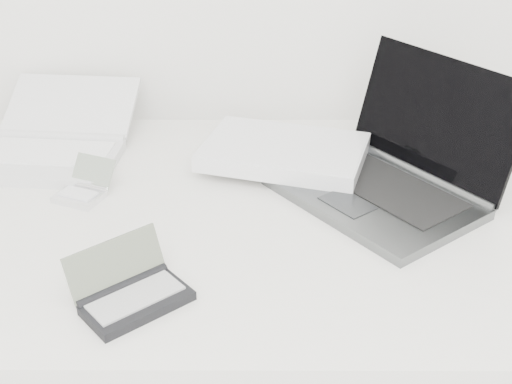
{
  "coord_description": "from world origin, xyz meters",
  "views": [
    {
      "loc": [
        -0.03,
        0.47,
        1.38
      ],
      "look_at": [
        -0.03,
        1.51,
        0.79
      ],
      "focal_mm": 50.0,
      "sensor_mm": 36.0,
      "label": 1
    }
  ],
  "objects_px": {
    "desk": "(273,233)",
    "palmtop_charcoal": "(131,293)",
    "laptop_large": "(341,163)",
    "netbook_open_white": "(54,144)"
  },
  "relations": [
    {
      "from": "desk",
      "to": "palmtop_charcoal",
      "type": "relative_size",
      "value": 8.56
    },
    {
      "from": "laptop_large",
      "to": "desk",
      "type": "bearing_deg",
      "value": -87.4
    },
    {
      "from": "palmtop_charcoal",
      "to": "laptop_large",
      "type": "bearing_deg",
      "value": 7.66
    },
    {
      "from": "desk",
      "to": "laptop_large",
      "type": "relative_size",
      "value": 2.73
    },
    {
      "from": "laptop_large",
      "to": "netbook_open_white",
      "type": "relative_size",
      "value": 1.59
    },
    {
      "from": "desk",
      "to": "palmtop_charcoal",
      "type": "xyz_separation_m",
      "value": [
        -0.21,
        -0.26,
        0.06
      ]
    },
    {
      "from": "palmtop_charcoal",
      "to": "netbook_open_white",
      "type": "bearing_deg",
      "value": 75.68
    },
    {
      "from": "netbook_open_white",
      "to": "palmtop_charcoal",
      "type": "relative_size",
      "value": 1.97
    },
    {
      "from": "desk",
      "to": "laptop_large",
      "type": "distance_m",
      "value": 0.19
    },
    {
      "from": "laptop_large",
      "to": "palmtop_charcoal",
      "type": "relative_size",
      "value": 3.14
    }
  ]
}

